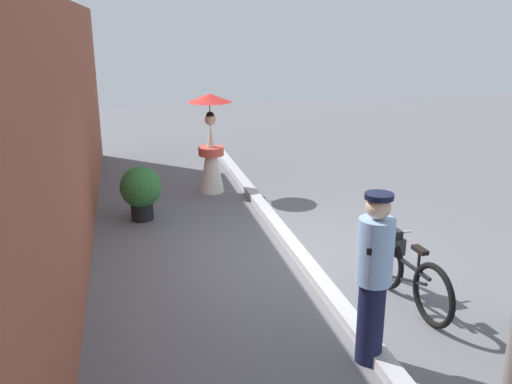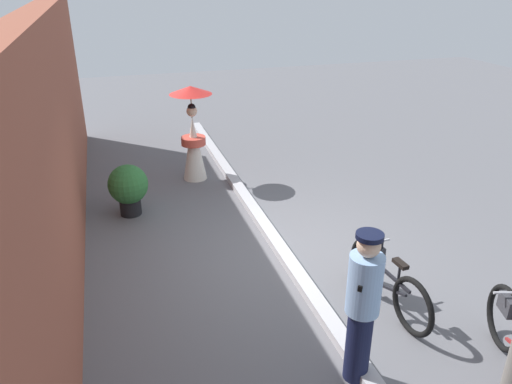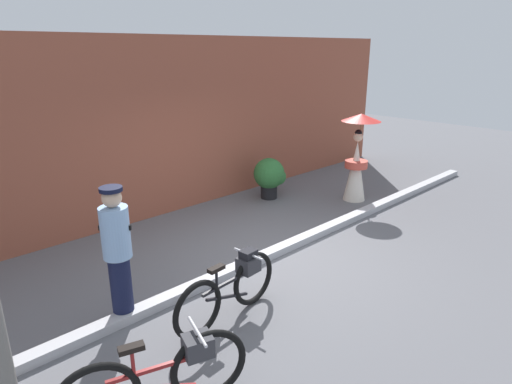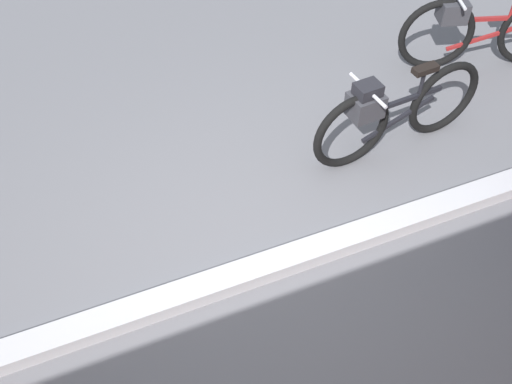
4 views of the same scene
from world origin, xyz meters
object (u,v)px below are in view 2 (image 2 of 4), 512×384
(bicycle_near_officer, at_px, (385,278))
(person_officer, at_px, (362,305))
(person_with_parasol, at_px, (193,133))
(potted_plant_by_door, at_px, (129,186))

(bicycle_near_officer, height_order, person_officer, person_officer)
(person_officer, distance_m, person_with_parasol, 5.94)
(bicycle_near_officer, relative_size, person_officer, 0.97)
(potted_plant_by_door, bearing_deg, person_officer, -156.85)
(person_officer, bearing_deg, bicycle_near_officer, -42.28)
(person_officer, bearing_deg, person_with_parasol, 5.81)
(bicycle_near_officer, bearing_deg, potted_plant_by_door, 38.46)
(person_officer, height_order, potted_plant_by_door, person_officer)
(bicycle_near_officer, relative_size, person_with_parasol, 0.88)
(person_with_parasol, height_order, potted_plant_by_door, person_with_parasol)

